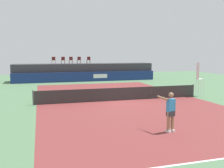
% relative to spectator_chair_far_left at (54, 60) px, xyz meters
% --- Properties ---
extents(ground_plane, '(48.00, 48.00, 0.00)m').
position_rel_spectator_chair_far_left_xyz_m(ground_plane, '(3.97, -12.07, -2.69)').
color(ground_plane, '#4C704C').
extents(court_inner, '(12.00, 22.00, 0.00)m').
position_rel_spectator_chair_far_left_xyz_m(court_inner, '(3.97, -15.07, -2.69)').
color(court_inner, maroon).
rests_on(court_inner, ground).
extents(line_near_baseline, '(12.00, 0.10, 0.00)m').
position_rel_spectator_chair_far_left_xyz_m(line_near_baseline, '(3.97, -26.02, -2.69)').
color(line_near_baseline, white).
rests_on(line_near_baseline, court_inner).
extents(sponsor_wall, '(18.00, 0.22, 1.20)m').
position_rel_spectator_chair_far_left_xyz_m(sponsor_wall, '(3.97, -1.57, -2.09)').
color(sponsor_wall, navy).
rests_on(sponsor_wall, ground).
extents(spectator_platform, '(18.00, 2.80, 2.20)m').
position_rel_spectator_chair_far_left_xyz_m(spectator_platform, '(3.97, 0.23, -1.59)').
color(spectator_platform, '#38383D').
rests_on(spectator_platform, ground).
extents(spectator_chair_far_left, '(0.47, 0.47, 0.89)m').
position_rel_spectator_chair_far_left_xyz_m(spectator_chair_far_left, '(0.00, 0.00, 0.00)').
color(spectator_chair_far_left, '#561919').
rests_on(spectator_chair_far_left, spectator_platform).
extents(spectator_chair_left, '(0.46, 0.46, 0.89)m').
position_rel_spectator_chair_far_left_xyz_m(spectator_chair_left, '(1.17, -0.08, 0.00)').
color(spectator_chair_left, '#561919').
rests_on(spectator_chair_left, spectator_platform).
extents(spectator_chair_center, '(0.46, 0.46, 0.89)m').
position_rel_spectator_chair_far_left_xyz_m(spectator_chair_center, '(2.19, 0.26, 0.00)').
color(spectator_chair_center, '#561919').
rests_on(spectator_chair_center, spectator_platform).
extents(spectator_chair_right, '(0.45, 0.45, 0.89)m').
position_rel_spectator_chair_far_left_xyz_m(spectator_chair_right, '(3.28, 0.41, 0.00)').
color(spectator_chair_right, '#561919').
rests_on(spectator_chair_right, spectator_platform).
extents(spectator_chair_far_right, '(0.47, 0.47, 0.89)m').
position_rel_spectator_chair_far_left_xyz_m(spectator_chair_far_right, '(4.52, 0.31, 0.00)').
color(spectator_chair_far_right, '#561919').
rests_on(spectator_chair_far_right, spectator_platform).
extents(umpire_chair, '(0.49, 0.49, 2.76)m').
position_rel_spectator_chair_far_left_xyz_m(umpire_chair, '(10.65, -15.06, -1.11)').
color(umpire_chair, white).
rests_on(umpire_chair, ground).
extents(tennis_net, '(12.40, 0.02, 0.95)m').
position_rel_spectator_chair_far_left_xyz_m(tennis_net, '(3.97, -15.07, -2.22)').
color(tennis_net, '#2D2D2D').
rests_on(tennis_net, ground).
extents(net_post_near, '(0.10, 0.10, 1.00)m').
position_rel_spectator_chair_far_left_xyz_m(net_post_near, '(-2.23, -15.07, -2.19)').
color(net_post_near, '#4C4C51').
rests_on(net_post_near, ground).
extents(net_post_far, '(0.10, 0.10, 1.00)m').
position_rel_spectator_chair_far_left_xyz_m(net_post_far, '(10.17, -15.07, -2.19)').
color(net_post_far, '#4C4C51').
rests_on(net_post_far, ground).
extents(tennis_player, '(0.92, 1.11, 1.77)m').
position_rel_spectator_chair_far_left_xyz_m(tennis_player, '(3.68, -22.93, -1.73)').
color(tennis_player, white).
rests_on(tennis_player, court_inner).
extents(tennis_ball, '(0.07, 0.07, 0.07)m').
position_rel_spectator_chair_far_left_xyz_m(tennis_ball, '(6.09, -6.81, -2.66)').
color(tennis_ball, '#D8EA33').
rests_on(tennis_ball, court_inner).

